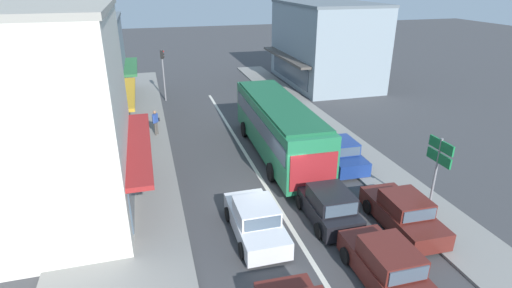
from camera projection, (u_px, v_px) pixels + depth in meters
The scene contains 17 objects.
ground_plane at pixel (271, 196), 19.00m from camera, with size 140.00×140.00×0.00m, color #3F3F42.
lane_centre_line at pixel (250, 161), 22.55m from camera, with size 0.20×28.00×0.01m, color silver.
sidewalk_left at pixel (125, 159), 22.62m from camera, with size 5.20×44.00×0.14m, color gray.
kerb_right at pixel (335, 137), 25.83m from camera, with size 2.80×44.00×0.12m, color gray.
shopfront_corner_near at pixel (22, 119), 16.08m from camera, with size 8.91×9.08×8.71m.
shopfront_mid_block at pixel (62, 81), 24.40m from camera, with size 7.52×8.39×7.51m.
shopfront_far_end at pixel (80, 61), 32.03m from camera, with size 7.81×7.69×6.79m.
building_right_far at pixel (325, 44), 37.73m from camera, with size 8.12×11.50×7.51m.
city_bus at pixel (278, 125), 22.62m from camera, with size 2.94×10.92×3.23m.
hatchback_queue_far_back at pixel (385, 264), 13.43m from camera, with size 1.84×3.71×1.54m.
sedan_behind_bus_near at pixel (256, 221), 15.90m from camera, with size 1.91×4.21×1.47m.
hatchback_adjacent_lane_trail at pixel (328, 206), 16.83m from camera, with size 1.88×3.73×1.54m.
parked_sedan_kerb_front at pixel (403, 213), 16.42m from camera, with size 2.00×4.25×1.47m.
parked_sedan_kerb_second at pixel (339, 153), 21.95m from camera, with size 2.00×4.25×1.47m.
traffic_light_downstreet at pixel (163, 67), 32.38m from camera, with size 0.33×0.24×4.20m.
directional_road_sign at pixel (439, 159), 16.46m from camera, with size 0.10×1.40×3.60m.
pedestrian_with_handbag_near at pixel (156, 121), 25.62m from camera, with size 0.46×0.63×1.63m.
Camera 1 is at (-5.14, -15.74, 9.67)m, focal length 28.00 mm.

